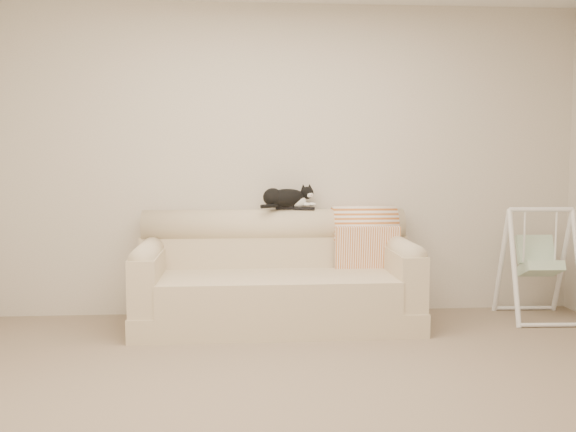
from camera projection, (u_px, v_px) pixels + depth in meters
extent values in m
plane|color=#736453|center=(311.00, 398.00, 3.55)|extent=(5.00, 5.00, 0.00)
cube|color=beige|center=(285.00, 161.00, 5.42)|extent=(5.00, 0.04, 2.60)
cube|color=beige|center=(413.00, 173.00, 1.45)|extent=(5.00, 0.04, 2.60)
cube|color=#CAB78D|center=(277.00, 315.00, 5.06)|extent=(2.20, 0.90, 0.18)
cube|color=#CAB78D|center=(278.00, 291.00, 4.93)|extent=(1.80, 0.68, 0.24)
cube|color=#CAB78D|center=(274.00, 265.00, 5.36)|extent=(2.20, 0.22, 0.50)
cylinder|color=#CAB78D|center=(274.00, 226.00, 5.33)|extent=(2.16, 0.28, 0.28)
cube|color=#CAB78D|center=(149.00, 279.00, 4.95)|extent=(0.20, 0.88, 0.42)
cylinder|color=#CAB78D|center=(149.00, 252.00, 4.93)|extent=(0.18, 0.84, 0.18)
cube|color=#CAB78D|center=(401.00, 275.00, 5.10)|extent=(0.20, 0.88, 0.42)
cylinder|color=#CAB78D|center=(401.00, 249.00, 5.08)|extent=(0.18, 0.84, 0.18)
cube|color=black|center=(286.00, 208.00, 5.32)|extent=(0.18, 0.05, 0.02)
cube|color=gray|center=(286.00, 206.00, 5.32)|extent=(0.10, 0.04, 0.01)
cube|color=black|center=(304.00, 208.00, 5.31)|extent=(0.17, 0.06, 0.02)
ellipsoid|color=black|center=(287.00, 198.00, 5.30)|extent=(0.39, 0.29, 0.15)
ellipsoid|color=black|center=(273.00, 197.00, 5.26)|extent=(0.21, 0.20, 0.15)
ellipsoid|color=white|center=(299.00, 201.00, 5.33)|extent=(0.16, 0.14, 0.10)
ellipsoid|color=black|center=(307.00, 193.00, 5.34)|extent=(0.14, 0.15, 0.10)
ellipsoid|color=white|center=(310.00, 195.00, 5.31)|extent=(0.07, 0.07, 0.04)
sphere|color=#BF7272|center=(311.00, 195.00, 5.29)|extent=(0.01, 0.01, 0.01)
cone|color=black|center=(303.00, 187.00, 5.34)|extent=(0.06, 0.07, 0.05)
cone|color=black|center=(310.00, 186.00, 5.36)|extent=(0.05, 0.06, 0.05)
sphere|color=olive|center=(307.00, 192.00, 5.30)|extent=(0.02, 0.02, 0.02)
sphere|color=olive|center=(311.00, 192.00, 5.32)|extent=(0.02, 0.02, 0.02)
ellipsoid|color=white|center=(307.00, 204.00, 5.32)|extent=(0.09, 0.10, 0.03)
ellipsoid|color=white|center=(312.00, 204.00, 5.34)|extent=(0.09, 0.10, 0.03)
cylinder|color=black|center=(270.00, 206.00, 5.18)|extent=(0.17, 0.15, 0.03)
cylinder|color=#C3621D|center=(364.00, 225.00, 5.39)|extent=(0.53, 0.33, 0.33)
cube|color=#C3621D|center=(367.00, 252.00, 5.24)|extent=(0.53, 0.09, 0.42)
cylinder|color=white|center=(514.00, 268.00, 5.11)|extent=(0.06, 0.32, 0.92)
cylinder|color=white|center=(501.00, 262.00, 5.39)|extent=(0.06, 0.32, 0.92)
cylinder|color=white|center=(563.00, 261.00, 5.40)|extent=(0.06, 0.32, 0.92)
cylinder|color=white|center=(541.00, 210.00, 5.22)|extent=(0.52, 0.07, 0.04)
cylinder|color=white|center=(552.00, 325.00, 5.02)|extent=(0.52, 0.06, 0.03)
cylinder|color=white|center=(524.00, 308.00, 5.58)|extent=(0.52, 0.06, 0.03)
cube|color=white|center=(540.00, 269.00, 5.23)|extent=(0.31, 0.29, 0.17)
cube|color=white|center=(535.00, 249.00, 5.34)|extent=(0.31, 0.15, 0.24)
cylinder|color=white|center=(524.00, 236.00, 5.23)|extent=(0.02, 0.02, 0.43)
cylinder|color=white|center=(556.00, 236.00, 5.24)|extent=(0.02, 0.02, 0.43)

